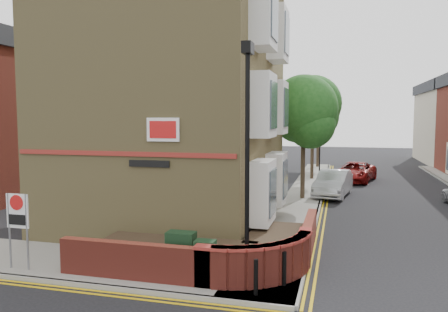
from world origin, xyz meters
TOP-DOWN VIEW (x-y plane):
  - ground at (0.00, 0.00)m, footprint 120.00×120.00m
  - pavement_corner at (-3.50, 1.50)m, footprint 13.00×3.00m
  - pavement_main at (2.00, 16.00)m, footprint 2.00×32.00m
  - kerb_side at (-3.50, 0.00)m, footprint 13.00×0.15m
  - kerb_main_near at (3.00, 16.00)m, footprint 0.15×32.00m
  - yellow_lines_side at (-3.50, -0.25)m, footprint 13.00×0.28m
  - yellow_lines_main at (3.25, 16.00)m, footprint 0.28×32.00m
  - corner_building at (-2.84, 8.00)m, footprint 8.95×10.40m
  - garden_wall at (0.00, 2.50)m, footprint 6.80×6.00m
  - lamppost at (1.60, 1.20)m, footprint 0.25×0.50m
  - utility_cabinet_large at (-0.30, 1.30)m, footprint 0.80×0.45m
  - utility_cabinet_small at (0.50, 1.00)m, footprint 0.55×0.40m
  - bollard_near at (2.00, 0.40)m, footprint 0.11×0.11m
  - bollard_far at (2.60, 1.20)m, footprint 0.11×0.11m
  - zone_sign at (-5.00, 0.50)m, footprint 0.72×0.07m
  - tree_near at (2.00, 14.05)m, footprint 3.64×3.65m
  - tree_mid at (2.00, 22.05)m, footprint 4.03×4.03m
  - tree_far at (2.00, 30.05)m, footprint 3.81×3.81m
  - traffic_light_assembly at (2.40, 25.00)m, footprint 0.20×0.16m
  - silver_car_near at (3.60, 15.59)m, footprint 2.29×4.75m
  - red_car_main at (5.00, 22.06)m, footprint 3.38×5.33m

SIDE VIEW (x-z plane):
  - ground at x=0.00m, z-range 0.00..0.00m
  - garden_wall at x=0.00m, z-range -0.60..0.60m
  - yellow_lines_side at x=-3.50m, z-range 0.00..0.01m
  - yellow_lines_main at x=3.25m, z-range 0.00..0.01m
  - pavement_corner at x=-3.50m, z-range 0.00..0.12m
  - pavement_main at x=2.00m, z-range 0.00..0.12m
  - kerb_side at x=-3.50m, z-range 0.00..0.12m
  - kerb_main_near at x=3.00m, z-range 0.00..0.12m
  - bollard_near at x=2.00m, z-range 0.12..1.02m
  - bollard_far at x=2.60m, z-range 0.12..1.02m
  - utility_cabinet_small at x=0.50m, z-range 0.12..1.22m
  - red_car_main at x=5.00m, z-range 0.00..1.37m
  - utility_cabinet_large at x=-0.30m, z-range 0.12..1.32m
  - silver_car_near at x=3.60m, z-range 0.00..1.50m
  - zone_sign at x=-5.00m, z-range 0.54..2.74m
  - traffic_light_assembly at x=2.40m, z-range 0.68..4.88m
  - lamppost at x=1.60m, z-range 0.19..6.49m
  - tree_near at x=2.00m, z-range 1.35..8.05m
  - tree_far at x=2.00m, z-range 1.41..8.42m
  - tree_mid at x=2.00m, z-range 1.49..8.91m
  - corner_building at x=-2.84m, z-range -0.57..13.03m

